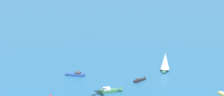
% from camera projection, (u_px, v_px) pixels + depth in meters
% --- Properties ---
extents(motorboat_near_centre, '(4.33, 4.63, 1.47)m').
position_uv_depth(motorboat_near_centre, '(224.00, 94.00, 191.11)').
color(motorboat_near_centre, gold).
rests_on(motorboat_near_centre, ground_plane).
extents(motorboat_trailing, '(10.57, 6.34, 3.00)m').
position_uv_depth(motorboat_trailing, '(111.00, 90.00, 194.12)').
color(motorboat_trailing, '#33704C').
rests_on(motorboat_trailing, ground_plane).
extents(motorboat_ahead, '(9.60, 3.17, 2.74)m').
position_uv_depth(motorboat_ahead, '(74.00, 74.00, 213.04)').
color(motorboat_ahead, '#23478C').
rests_on(motorboat_ahead, ground_plane).
extents(sailboat_outer_ring_b, '(5.39, 8.48, 10.55)m').
position_uv_depth(sailboat_outer_ring_b, '(165.00, 62.00, 217.54)').
color(sailboat_outer_ring_b, '#33704C').
rests_on(sailboat_outer_ring_b, ground_plane).
extents(motorboat_outer_ring_d, '(5.88, 6.39, 2.01)m').
position_uv_depth(motorboat_outer_ring_d, '(140.00, 80.00, 206.75)').
color(motorboat_outer_ring_d, black).
rests_on(motorboat_outer_ring_d, ground_plane).
extents(marker_buoy, '(1.10, 1.10, 2.10)m').
position_uv_depth(marker_buoy, '(51.00, 96.00, 189.26)').
color(marker_buoy, red).
rests_on(marker_buoy, ground_plane).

